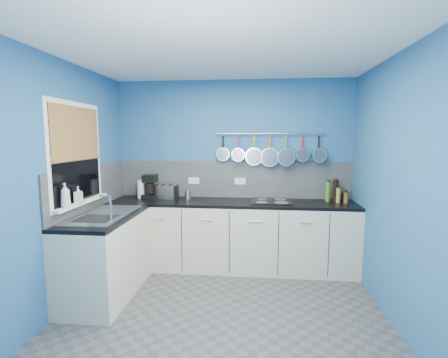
% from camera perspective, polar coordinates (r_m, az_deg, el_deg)
% --- Properties ---
extents(floor, '(3.20, 3.00, 0.02)m').
position_cam_1_polar(floor, '(3.45, -0.48, -22.92)').
color(floor, '#47474C').
rests_on(floor, ground).
extents(ceiling, '(3.20, 3.00, 0.02)m').
position_cam_1_polar(ceiling, '(3.09, -0.54, 21.97)').
color(ceiling, white).
rests_on(ceiling, ground).
extents(wall_back, '(3.20, 0.02, 2.50)m').
position_cam_1_polar(wall_back, '(4.51, 1.62, 1.21)').
color(wall_back, '#265B90').
rests_on(wall_back, ground).
extents(wall_front, '(3.20, 0.02, 2.50)m').
position_cam_1_polar(wall_front, '(1.57, -6.73, -10.54)').
color(wall_front, '#265B90').
rests_on(wall_front, ground).
extents(wall_left, '(0.02, 3.00, 2.50)m').
position_cam_1_polar(wall_left, '(3.58, -27.08, -1.20)').
color(wall_left, '#265B90').
rests_on(wall_left, ground).
extents(wall_right, '(0.02, 3.00, 2.50)m').
position_cam_1_polar(wall_right, '(3.27, 28.85, -2.05)').
color(wall_right, '#265B90').
rests_on(wall_right, ground).
extents(backsplash_back, '(3.20, 0.02, 0.50)m').
position_cam_1_polar(backsplash_back, '(4.50, 1.59, -0.08)').
color(backsplash_back, slate).
rests_on(backsplash_back, wall_back).
extents(backsplash_left, '(0.02, 1.80, 0.50)m').
position_cam_1_polar(backsplash_left, '(4.09, -22.20, -1.38)').
color(backsplash_left, slate).
rests_on(backsplash_left, wall_left).
extents(cabinet_run_back, '(3.20, 0.60, 0.86)m').
position_cam_1_polar(cabinet_run_back, '(4.38, 1.27, -9.96)').
color(cabinet_run_back, beige).
rests_on(cabinet_run_back, ground).
extents(worktop_back, '(3.20, 0.60, 0.04)m').
position_cam_1_polar(worktop_back, '(4.27, 1.29, -4.18)').
color(worktop_back, black).
rests_on(worktop_back, cabinet_run_back).
extents(cabinet_run_left, '(0.60, 1.20, 0.86)m').
position_cam_1_polar(cabinet_run_left, '(3.88, -19.94, -12.73)').
color(cabinet_run_left, beige).
rests_on(cabinet_run_left, ground).
extents(worktop_left, '(0.60, 1.20, 0.04)m').
position_cam_1_polar(worktop_left, '(3.75, -20.24, -6.24)').
color(worktop_left, black).
rests_on(worktop_left, cabinet_run_left).
extents(window_frame, '(0.01, 1.00, 1.10)m').
position_cam_1_polar(window_frame, '(3.79, -24.44, 3.94)').
color(window_frame, white).
rests_on(window_frame, wall_left).
extents(window_glass, '(0.01, 0.90, 1.00)m').
position_cam_1_polar(window_glass, '(3.78, -24.38, 3.94)').
color(window_glass, black).
rests_on(window_glass, wall_left).
extents(bamboo_blind, '(0.01, 0.90, 0.55)m').
position_cam_1_polar(bamboo_blind, '(3.78, -24.45, 7.36)').
color(bamboo_blind, '#A37643').
rests_on(bamboo_blind, wall_left).
extents(window_sill, '(0.10, 0.98, 0.03)m').
position_cam_1_polar(window_sill, '(3.83, -23.71, -3.75)').
color(window_sill, white).
rests_on(window_sill, wall_left).
extents(sink_unit, '(0.50, 0.95, 0.01)m').
position_cam_1_polar(sink_unit, '(3.74, -20.26, -5.89)').
color(sink_unit, silver).
rests_on(sink_unit, worktop_left).
extents(mixer_tap, '(0.12, 0.08, 0.26)m').
position_cam_1_polar(mixer_tap, '(3.49, -19.28, -4.67)').
color(mixer_tap, silver).
rests_on(mixer_tap, worktop_left).
extents(socket_left, '(0.15, 0.01, 0.09)m').
position_cam_1_polar(socket_left, '(4.57, -5.32, -0.26)').
color(socket_left, white).
rests_on(socket_left, backsplash_back).
extents(socket_right, '(0.15, 0.01, 0.09)m').
position_cam_1_polar(socket_right, '(4.49, 2.85, -0.37)').
color(socket_right, white).
rests_on(socket_right, backsplash_back).
extents(pot_rail, '(1.45, 0.02, 0.02)m').
position_cam_1_polar(pot_rail, '(4.42, 8.12, 7.90)').
color(pot_rail, silver).
rests_on(pot_rail, wall_back).
extents(soap_bottle_a, '(0.11, 0.11, 0.24)m').
position_cam_1_polar(soap_bottle_a, '(3.53, -26.10, -2.57)').
color(soap_bottle_a, white).
rests_on(soap_bottle_a, window_sill).
extents(soap_bottle_b, '(0.10, 0.10, 0.17)m').
position_cam_1_polar(soap_bottle_b, '(3.73, -24.21, -2.50)').
color(soap_bottle_b, white).
rests_on(soap_bottle_b, window_sill).
extents(paper_towel, '(0.14, 0.14, 0.25)m').
position_cam_1_polar(paper_towel, '(4.59, -14.28, -1.74)').
color(paper_towel, white).
rests_on(paper_towel, worktop_back).
extents(coffee_maker, '(0.19, 0.21, 0.32)m').
position_cam_1_polar(coffee_maker, '(4.54, -12.89, -1.32)').
color(coffee_maker, black).
rests_on(coffee_maker, worktop_back).
extents(toaster, '(0.32, 0.23, 0.18)m').
position_cam_1_polar(toaster, '(4.51, -9.95, -2.20)').
color(toaster, silver).
rests_on(toaster, worktop_back).
extents(canister, '(0.08, 0.08, 0.11)m').
position_cam_1_polar(canister, '(4.47, -6.36, -2.68)').
color(canister, silver).
rests_on(canister, worktop_back).
extents(hob, '(0.51, 0.45, 0.01)m').
position_cam_1_polar(hob, '(4.27, 8.30, -3.89)').
color(hob, black).
rests_on(hob, worktop_back).
extents(pan_0, '(0.18, 0.05, 0.37)m').
position_cam_1_polar(pan_0, '(4.43, -0.18, 5.58)').
color(pan_0, silver).
rests_on(pan_0, pot_rail).
extents(pan_1, '(0.18, 0.11, 0.37)m').
position_cam_1_polar(pan_1, '(4.42, 2.56, 5.55)').
color(pan_1, silver).
rests_on(pan_1, pot_rail).
extents(pan_2, '(0.24, 0.05, 0.43)m').
position_cam_1_polar(pan_2, '(4.41, 5.32, 5.17)').
color(pan_2, silver).
rests_on(pan_2, pot_rail).
extents(pan_3, '(0.25, 0.07, 0.44)m').
position_cam_1_polar(pan_3, '(4.41, 8.08, 5.05)').
color(pan_3, silver).
rests_on(pan_3, pot_rail).
extents(pan_4, '(0.24, 0.11, 0.43)m').
position_cam_1_polar(pan_4, '(4.43, 10.83, 5.07)').
color(pan_4, silver).
rests_on(pan_4, pot_rail).
extents(pan_5, '(0.18, 0.09, 0.37)m').
position_cam_1_polar(pan_5, '(4.45, 13.56, 5.38)').
color(pan_5, silver).
rests_on(pan_5, pot_rail).
extents(pan_6, '(0.19, 0.12, 0.38)m').
position_cam_1_polar(pan_6, '(4.48, 16.26, 5.27)').
color(pan_6, silver).
rests_on(pan_6, pot_rail).
extents(condiment_0, '(0.07, 0.07, 0.11)m').
position_cam_1_polar(condiment_0, '(4.51, 20.33, -3.04)').
color(condiment_0, black).
rests_on(condiment_0, worktop_back).
extents(condiment_1, '(0.07, 0.07, 0.28)m').
position_cam_1_polar(condiment_1, '(4.47, 18.98, -1.98)').
color(condiment_1, black).
rests_on(condiment_1, worktop_back).
extents(condiment_2, '(0.06, 0.06, 0.26)m').
position_cam_1_polar(condiment_2, '(4.43, 17.75, -2.11)').
color(condiment_2, '#3F721E').
rests_on(condiment_2, worktop_back).
extents(condiment_3, '(0.06, 0.06, 0.14)m').
position_cam_1_polar(condiment_3, '(4.41, 20.63, -3.09)').
color(condiment_3, brown).
rests_on(condiment_3, worktop_back).
extents(condiment_4, '(0.05, 0.05, 0.19)m').
position_cam_1_polar(condiment_4, '(4.39, 19.41, -2.71)').
color(condiment_4, olive).
rests_on(condiment_4, worktop_back).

